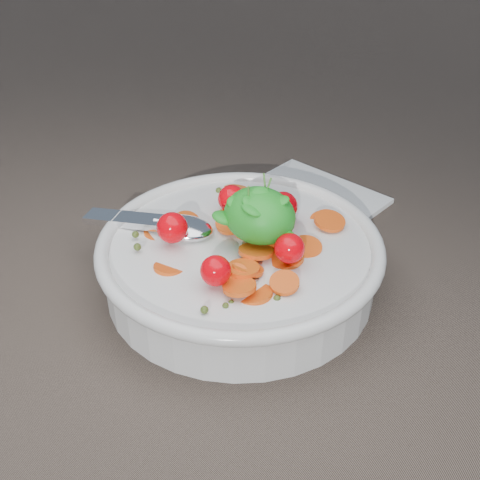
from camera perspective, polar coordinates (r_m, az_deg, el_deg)
The scene contains 3 objects.
ground at distance 0.67m, azimuth -1.37°, elevation -2.89°, with size 6.00×6.00×0.00m, color brown.
bowl at distance 0.63m, azimuth 0.02°, elevation -1.77°, with size 0.32×0.30×0.13m.
napkin at distance 0.80m, azimuth 6.40°, elevation 3.80°, with size 0.17×0.15×0.01m, color white.
Camera 1 is at (0.33, -0.42, 0.41)m, focal length 45.00 mm.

